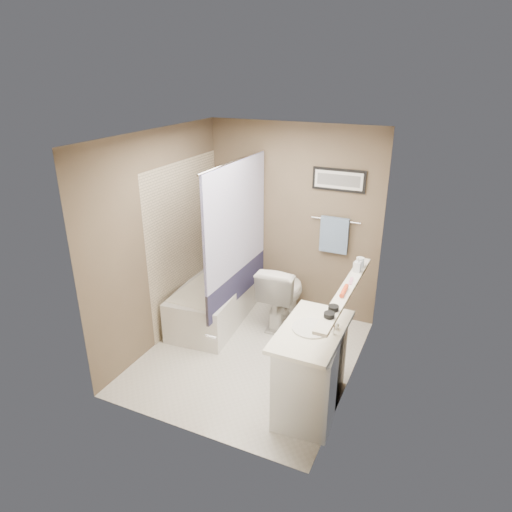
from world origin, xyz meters
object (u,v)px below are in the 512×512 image
at_px(toilet, 282,293).
at_px(vanity, 311,371).
at_px(soap_bottle, 358,264).
at_px(bathtub, 216,300).
at_px(hair_brush_front, 344,291).
at_px(glass_jar, 360,262).
at_px(candle_bowl_near, 329,315).
at_px(candle_bowl_far, 333,308).

relative_size(toilet, vanity, 0.90).
bearing_deg(vanity, toilet, 116.65).
relative_size(toilet, soap_bottle, 5.29).
height_order(bathtub, toilet, toilet).
relative_size(bathtub, toilet, 1.85).
bearing_deg(bathtub, hair_brush_front, -29.50).
bearing_deg(vanity, glass_jar, 73.64).
bearing_deg(glass_jar, vanity, -101.69).
height_order(bathtub, candle_bowl_near, candle_bowl_near).
bearing_deg(toilet, candle_bowl_far, 122.34).
bearing_deg(candle_bowl_near, candle_bowl_far, 90.00).
relative_size(vanity, candle_bowl_near, 10.00).
distance_m(bathtub, candle_bowl_far, 2.30).
bearing_deg(soap_bottle, glass_jar, 90.00).
height_order(hair_brush_front, soap_bottle, soap_bottle).
distance_m(vanity, soap_bottle, 1.12).
height_order(candle_bowl_near, candle_bowl_far, same).
relative_size(bathtub, hair_brush_front, 6.82).
xyz_separation_m(bathtub, hair_brush_front, (1.79, -0.80, 0.89)).
relative_size(candle_bowl_far, hair_brush_front, 0.41).
xyz_separation_m(bathtub, toilet, (0.80, 0.24, 0.16)).
distance_m(candle_bowl_near, candle_bowl_far, 0.12).
bearing_deg(toilet, candle_bowl_near, 120.07).
bearing_deg(bathtub, toilet, 11.58).
height_order(toilet, candle_bowl_far, candle_bowl_far).
height_order(toilet, glass_jar, glass_jar).
distance_m(toilet, vanity, 1.54).
relative_size(candle_bowl_near, candle_bowl_far, 1.00).
bearing_deg(soap_bottle, vanity, -103.44).
relative_size(hair_brush_front, glass_jar, 2.20).
bearing_deg(toilet, soap_bottle, 148.24).
bearing_deg(soap_bottle, toilet, 151.24).
distance_m(vanity, candle_bowl_far, 0.76).
xyz_separation_m(candle_bowl_near, soap_bottle, (0.00, 0.97, 0.06)).
bearing_deg(candle_bowl_near, glass_jar, 90.00).
distance_m(toilet, candle_bowl_near, 1.95).
bearing_deg(toilet, glass_jar, 153.88).
bearing_deg(glass_jar, bathtub, 174.28).
bearing_deg(candle_bowl_far, bathtub, 147.27).
bearing_deg(candle_bowl_far, candle_bowl_near, -90.00).
bearing_deg(vanity, hair_brush_front, 50.75).
distance_m(vanity, candle_bowl_near, 0.78).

